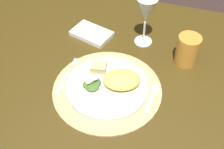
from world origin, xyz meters
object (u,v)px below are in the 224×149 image
(napkin, at_px, (92,34))
(spoon, at_px, (153,94))
(amber_tumbler, at_px, (187,50))
(dining_table, at_px, (124,92))
(wine_glass, at_px, (146,12))
(fork, at_px, (66,77))
(dinner_plate, at_px, (107,87))

(napkin, bearing_deg, spoon, -37.41)
(spoon, height_order, amber_tumbler, amber_tumbler)
(dining_table, bearing_deg, wine_glass, 83.41)
(dining_table, relative_size, fork, 8.80)
(spoon, relative_size, wine_glass, 0.66)
(dining_table, xyz_separation_m, wine_glass, (0.02, 0.17, 0.24))
(amber_tumbler, bearing_deg, napkin, 174.21)
(napkin, xyz_separation_m, amber_tumbler, (0.36, -0.04, 0.05))
(spoon, distance_m, amber_tumbler, 0.20)
(dining_table, distance_m, napkin, 0.26)
(dining_table, relative_size, amber_tumbler, 13.65)
(napkin, distance_m, amber_tumbler, 0.36)
(wine_glass, bearing_deg, spoon, -69.51)
(napkin, bearing_deg, dinner_plate, -59.29)
(spoon, bearing_deg, fork, -176.32)
(napkin, bearing_deg, amber_tumbler, -5.79)
(napkin, bearing_deg, fork, -89.88)
(dinner_plate, xyz_separation_m, fork, (-0.14, 0.00, -0.01))
(dining_table, height_order, fork, fork)
(wine_glass, bearing_deg, dining_table, -96.59)
(napkin, xyz_separation_m, wine_glass, (0.20, 0.02, 0.12))
(dinner_plate, bearing_deg, dining_table, 70.11)
(fork, relative_size, wine_glass, 0.90)
(wine_glass, bearing_deg, amber_tumbler, -20.10)
(dining_table, xyz_separation_m, dinner_plate, (-0.03, -0.09, 0.12))
(dining_table, height_order, spoon, spoon)
(fork, height_order, napkin, napkin)
(dinner_plate, xyz_separation_m, wine_glass, (0.05, 0.26, 0.12))
(dining_table, distance_m, wine_glass, 0.29)
(amber_tumbler, bearing_deg, dining_table, -148.58)
(dining_table, distance_m, spoon, 0.17)
(dining_table, relative_size, wine_glass, 7.92)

